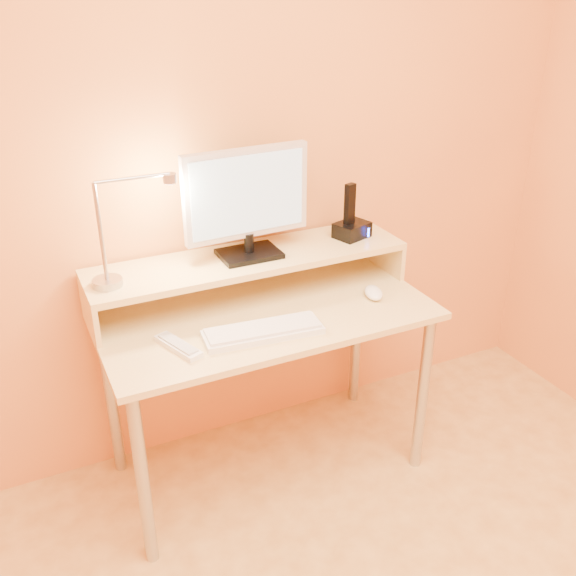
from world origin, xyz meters
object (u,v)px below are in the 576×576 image
phone_dock (352,230)px  keyboard (263,332)px  monitor_panel (246,193)px  lamp_base (108,282)px  remote_control (178,346)px  mouse (374,293)px

phone_dock → keyboard: bearing=-167.4°
monitor_panel → phone_dock: 0.48m
lamp_base → remote_control: 0.33m
remote_control → mouse: bearing=-16.9°
mouse → keyboard: bearing=-152.7°
lamp_base → keyboard: lamp_base is taller
remote_control → lamp_base: bearing=104.8°
keyboard → remote_control: keyboard is taller
phone_dock → mouse: phone_dock is taller
lamp_base → mouse: 0.96m
lamp_base → keyboard: (0.45, -0.27, -0.16)m
phone_dock → remote_control: (-0.80, -0.26, -0.18)m
keyboard → lamp_base: bearing=154.7°
monitor_panel → keyboard: (-0.08, -0.31, -0.39)m
lamp_base → mouse: (0.93, -0.19, -0.15)m
lamp_base → remote_control: lamp_base is taller
phone_dock → lamp_base: bearing=164.3°
mouse → remote_control: bearing=-158.9°
monitor_panel → mouse: monitor_panel is taller
mouse → remote_control: mouse is taller
lamp_base → phone_dock: bearing=1.8°
lamp_base → remote_control: bearing=-55.2°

